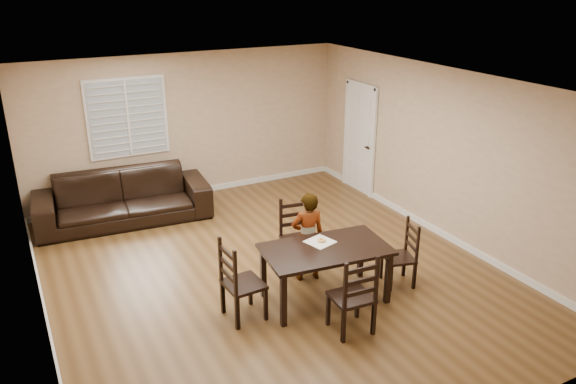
% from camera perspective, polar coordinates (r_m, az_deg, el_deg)
% --- Properties ---
extents(ground, '(7.00, 7.00, 0.00)m').
position_cam_1_polar(ground, '(8.12, -1.65, -8.21)').
color(ground, brown).
rests_on(ground, ground).
extents(room, '(6.04, 7.04, 2.72)m').
position_cam_1_polar(room, '(7.56, -2.14, 4.45)').
color(room, '#CDAB8B').
rests_on(room, ground).
extents(dining_table, '(1.69, 1.07, 0.75)m').
position_cam_1_polar(dining_table, '(7.21, 3.85, -6.30)').
color(dining_table, black).
rests_on(dining_table, ground).
extents(chair_near, '(0.52, 0.49, 1.03)m').
position_cam_1_polar(chair_near, '(8.14, 0.78, -4.39)').
color(chair_near, black).
rests_on(chair_near, ground).
extents(chair_far, '(0.50, 0.47, 1.04)m').
position_cam_1_polar(chair_far, '(6.65, 7.01, -10.89)').
color(chair_far, black).
rests_on(chair_far, ground).
extents(chair_left, '(0.47, 0.50, 1.06)m').
position_cam_1_polar(chair_left, '(6.91, -5.50, -9.39)').
color(chair_left, black).
rests_on(chair_left, ground).
extents(chair_right, '(0.49, 0.50, 0.92)m').
position_cam_1_polar(chair_right, '(7.85, 11.93, -6.32)').
color(chair_right, black).
rests_on(chair_right, ground).
extents(child, '(0.52, 0.39, 1.28)m').
position_cam_1_polar(child, '(7.69, 2.02, -4.57)').
color(child, gray).
rests_on(child, ground).
extents(napkin, '(0.40, 0.40, 0.00)m').
position_cam_1_polar(napkin, '(7.32, 3.27, -5.06)').
color(napkin, beige).
rests_on(napkin, dining_table).
extents(donut, '(0.11, 0.11, 0.04)m').
position_cam_1_polar(donut, '(7.32, 3.42, -4.88)').
color(donut, '#DCA44F').
rests_on(donut, napkin).
extents(sofa, '(2.96, 1.37, 0.84)m').
position_cam_1_polar(sofa, '(10.00, -16.40, -0.57)').
color(sofa, black).
rests_on(sofa, ground).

